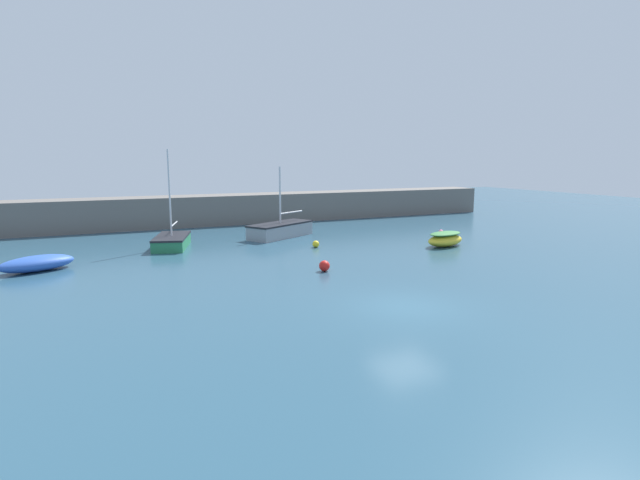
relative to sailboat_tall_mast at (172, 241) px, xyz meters
The scene contains 9 objects.
ground_plane 17.77m from the sailboat_tall_mast, 70.07° to the right, with size 120.00×120.00×0.20m, color #284C60.
harbor_breakwater 11.82m from the sailboat_tall_mast, 59.10° to the left, with size 51.47×3.26×2.45m, color #66605B.
sailboat_tall_mast is the anchor object (origin of this frame).
rowboat_with_red_cover 17.24m from the sailboat_tall_mast, 23.11° to the right, with size 3.19×2.21×0.93m.
sailboat_twin_hulled 7.71m from the sailboat_tall_mast, ahead, with size 5.47×4.24×4.96m.
rowboat_white_midwater 8.13m from the sailboat_tall_mast, 150.49° to the right, with size 3.80×2.72×0.78m.
mooring_buoy_red 11.57m from the sailboat_tall_mast, 59.72° to the right, with size 0.54×0.54×0.54m, color red.
mooring_buoy_pink 18.91m from the sailboat_tall_mast, ahead, with size 0.37×0.37×0.37m, color #EA668C.
mooring_buoy_yellow 9.01m from the sailboat_tall_mast, 24.59° to the right, with size 0.43×0.43×0.43m, color yellow.
Camera 1 is at (-10.53, -15.09, 5.53)m, focal length 28.00 mm.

